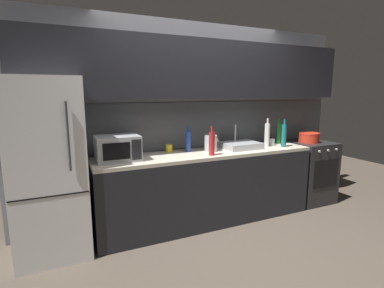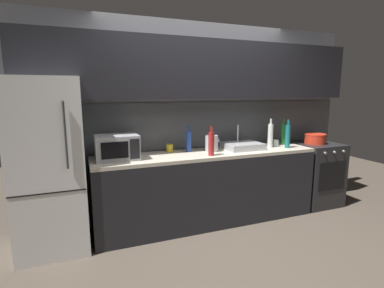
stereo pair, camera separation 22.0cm
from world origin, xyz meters
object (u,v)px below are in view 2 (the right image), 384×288
Objects in this scene: wine_bottle_white at (270,135)px; wine_bottle_blue at (189,141)px; refrigerator at (49,166)px; wine_bottle_red at (211,143)px; kettle at (212,143)px; mug_yellow at (170,148)px; oven_range at (315,174)px; wine_bottle_teal at (288,136)px; mug_dark at (274,141)px; microwave at (117,147)px; wine_bottle_green at (283,134)px; mug_clear at (276,143)px; cooking_pot at (315,139)px.

wine_bottle_blue is at bearing 173.04° from wine_bottle_white.
refrigerator is 1.74m from wine_bottle_red.
kettle is 0.29m from wine_bottle_blue.
wine_bottle_blue is 3.59× the size of mug_yellow.
wine_bottle_red is (-1.77, -0.18, 0.59)m from oven_range.
refrigerator is 2.87m from wine_bottle_teal.
wine_bottle_teal is at bearing -88.63° from mug_dark.
microwave is at bearing -164.24° from mug_yellow.
microwave is 5.18× the size of mug_dark.
oven_range is 2.43× the size of wine_bottle_green.
microwave is at bearing 179.60° from oven_range.
refrigerator is at bearing -178.81° from kettle.
wine_bottle_red is 1.09m from mug_clear.
wine_bottle_red reaches higher than kettle.
microwave is at bearing 179.62° from cooking_pot.
oven_range is at bearing -1.35° from kettle.
wine_bottle_teal is at bearing -3.51° from microwave.
kettle is at bearing -172.75° from mug_dark.
wine_bottle_green is 0.23m from mug_clear.
wine_bottle_blue is (1.56, 0.13, 0.15)m from refrigerator.
wine_bottle_blue is at bearing 176.01° from cooking_pot.
mug_dark is at bearing 150.50° from wine_bottle_green.
microwave is 2.19m from mug_dark.
oven_range is 0.88m from wine_bottle_teal.
refrigerator is at bearing -180.00° from cooking_pot.
mug_yellow is (-0.50, 0.17, -0.06)m from kettle.
wine_bottle_blue is at bearing -17.90° from mug_yellow.
kettle is 0.77× the size of cooking_pot.
wine_bottle_red reaches higher than cooking_pot.
microwave is 2.77m from cooking_pot.
wine_bottle_blue is (-1.94, 0.13, 0.58)m from oven_range.
mug_dark is at bearing 164.03° from cooking_pot.
wine_bottle_blue reaches higher than mug_yellow.
cooking_pot is (-0.05, 0.00, 0.52)m from oven_range.
wine_bottle_white is 1.12× the size of wine_bottle_red.
wine_bottle_teal is at bearing -10.74° from wine_bottle_blue.
wine_bottle_teal is 0.97× the size of wine_bottle_white.
mug_dark is at bearing 1.63° from wine_bottle_blue.
oven_range is 0.52m from cooking_pot.
mug_yellow is at bearing 15.76° from microwave.
kettle is (-1.67, 0.04, 0.55)m from oven_range.
cooking_pot is (0.59, -0.17, 0.03)m from mug_dark.
wine_bottle_teal is 0.22m from wine_bottle_white.
refrigerator is 4.80× the size of wine_bottle_green.
wine_bottle_green is 0.50m from cooking_pot.
kettle is at bearing 63.90° from wine_bottle_red.
wine_bottle_white is 4.32× the size of mug_dark.
mug_clear is (0.95, -0.01, -0.06)m from kettle.
oven_range is 3.08× the size of cooking_pot.
wine_bottle_green reaches higher than cooking_pot.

